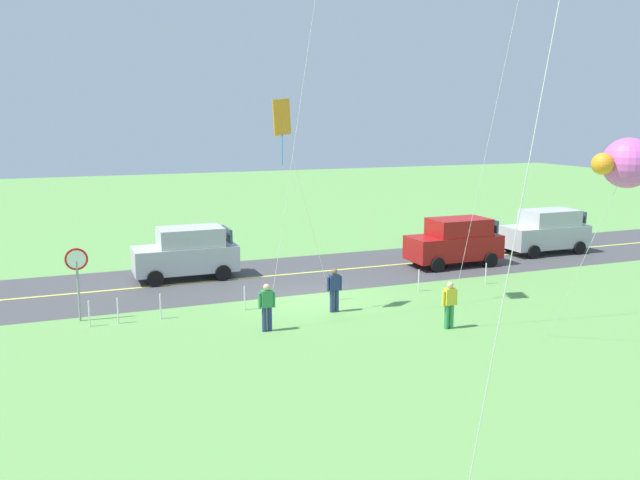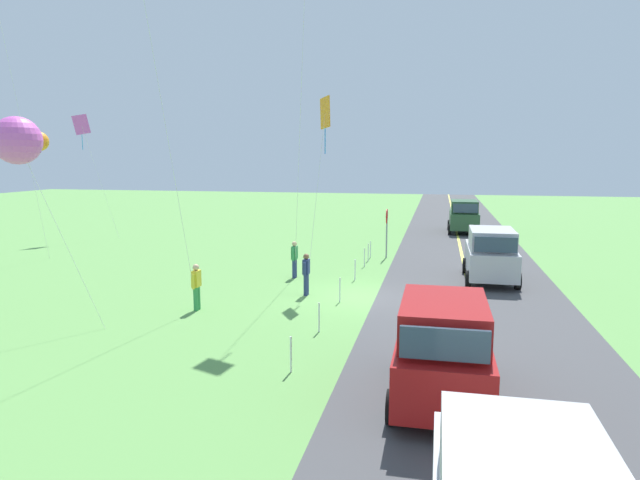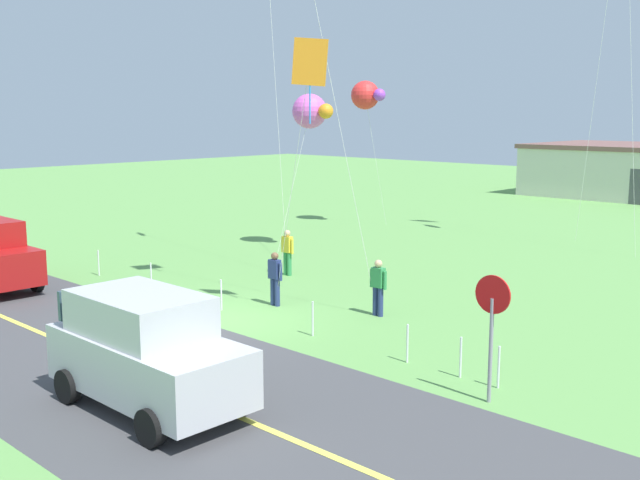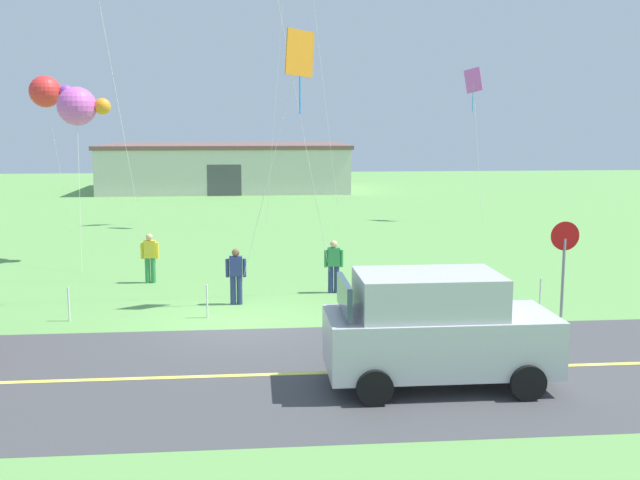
# 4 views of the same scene
# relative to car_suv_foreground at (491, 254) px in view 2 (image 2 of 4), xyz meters

# --- Properties ---
(ground_plane) EXTENTS (120.00, 120.00, 0.10)m
(ground_plane) POSITION_rel_car_suv_foreground_xyz_m (-3.84, 4.91, -1.20)
(ground_plane) COLOR #60994C
(asphalt_road) EXTENTS (120.00, 7.00, 0.00)m
(asphalt_road) POSITION_rel_car_suv_foreground_xyz_m (-3.84, 0.91, -1.15)
(asphalt_road) COLOR #424244
(asphalt_road) RESTS_ON ground
(road_centre_stripe) EXTENTS (120.00, 0.16, 0.00)m
(road_centre_stripe) POSITION_rel_car_suv_foreground_xyz_m (-3.84, 0.91, -1.15)
(road_centre_stripe) COLOR #E5E04C
(road_centre_stripe) RESTS_ON asphalt_road
(car_suv_foreground) EXTENTS (4.40, 2.12, 2.24)m
(car_suv_foreground) POSITION_rel_car_suv_foreground_xyz_m (0.00, 0.00, 0.00)
(car_suv_foreground) COLOR #B7B7BC
(car_suv_foreground) RESTS_ON ground
(car_parked_west_near) EXTENTS (4.40, 2.12, 2.24)m
(car_parked_west_near) POSITION_rel_car_suv_foreground_xyz_m (-12.26, 2.03, 0.00)
(car_parked_west_near) COLOR maroon
(car_parked_west_near) RESTS_ON ground
(car_parked_east_far) EXTENTS (4.40, 2.12, 2.24)m
(car_parked_east_far) POSITION_rel_car_suv_foreground_xyz_m (15.66, 0.47, 0.00)
(car_parked_east_far) COLOR #2D5633
(car_parked_east_far) RESTS_ON ground
(stop_sign) EXTENTS (0.76, 0.08, 2.56)m
(stop_sign) POSITION_rel_car_suv_foreground_xyz_m (4.60, 4.81, 0.65)
(stop_sign) COLOR gray
(stop_sign) RESTS_ON ground
(person_adult_near) EXTENTS (0.58, 0.22, 1.60)m
(person_adult_near) POSITION_rel_car_suv_foreground_xyz_m (-1.08, 8.26, -0.29)
(person_adult_near) COLOR navy
(person_adult_near) RESTS_ON ground
(person_adult_companion) EXTENTS (0.58, 0.22, 1.60)m
(person_adult_companion) POSITION_rel_car_suv_foreground_xyz_m (-3.99, 7.03, -0.29)
(person_adult_companion) COLOR navy
(person_adult_companion) RESTS_ON ground
(person_child_watcher) EXTENTS (0.58, 0.22, 1.60)m
(person_child_watcher) POSITION_rel_car_suv_foreground_xyz_m (-6.78, 10.21, -0.29)
(person_child_watcher) COLOR #338C4C
(person_child_watcher) RESTS_ON ground
(kite_blue_mid) EXTENTS (2.23, 0.65, 7.56)m
(kite_blue_mid) POSITION_rel_car_suv_foreground_xyz_m (-2.20, 6.69, 5.65)
(kite_blue_mid) COLOR silver
(kite_blue_mid) RESTS_ON ground
(kite_pink_drift) EXTENTS (0.83, 2.64, 7.93)m
(kite_pink_drift) POSITION_rel_car_suv_foreground_xyz_m (7.92, 24.56, 5.97)
(kite_pink_drift) COLOR silver
(kite_pink_drift) RESTS_ON ground
(kite_cyan_top) EXTENTS (1.90, 2.96, 6.38)m
(kite_cyan_top) POSITION_rel_car_suv_foreground_xyz_m (-9.68, 14.33, 4.52)
(kite_cyan_top) COLOR silver
(kite_cyan_top) RESTS_ON ground
(fence_post_0) EXTENTS (0.05, 0.05, 0.90)m
(fence_post_0) POSITION_rel_car_suv_foreground_xyz_m (-11.50, 5.61, -0.70)
(fence_post_0) COLOR silver
(fence_post_0) RESTS_ON ground
(fence_post_1) EXTENTS (0.05, 0.05, 0.90)m
(fence_post_1) POSITION_rel_car_suv_foreground_xyz_m (-8.27, 5.61, -0.70)
(fence_post_1) COLOR silver
(fence_post_1) RESTS_ON ground
(fence_post_2) EXTENTS (0.05, 0.05, 0.90)m
(fence_post_2) POSITION_rel_car_suv_foreground_xyz_m (-4.73, 5.61, -0.70)
(fence_post_2) COLOR silver
(fence_post_2) RESTS_ON ground
(fence_post_3) EXTENTS (0.05, 0.05, 0.90)m
(fence_post_3) POSITION_rel_car_suv_foreground_xyz_m (-1.04, 5.61, -0.70)
(fence_post_3) COLOR silver
(fence_post_3) RESTS_ON ground
(fence_post_4) EXTENTS (0.05, 0.05, 0.90)m
(fence_post_4) POSITION_rel_car_suv_foreground_xyz_m (1.97, 5.61, -0.70)
(fence_post_4) COLOR silver
(fence_post_4) RESTS_ON ground
(fence_post_5) EXTENTS (0.05, 0.05, 0.90)m
(fence_post_5) POSITION_rel_car_suv_foreground_xyz_m (3.40, 5.61, -0.70)
(fence_post_5) COLOR silver
(fence_post_5) RESTS_ON ground
(fence_post_6) EXTENTS (0.05, 0.05, 0.90)m
(fence_post_6) POSITION_rel_car_suv_foreground_xyz_m (4.32, 5.61, -0.70)
(fence_post_6) COLOR silver
(fence_post_6) RESTS_ON ground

